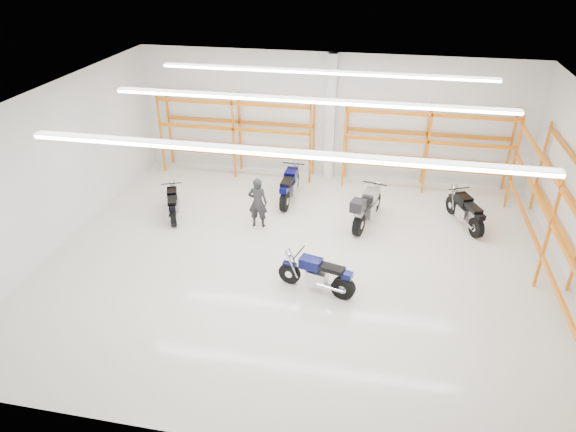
% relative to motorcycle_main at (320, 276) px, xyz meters
% --- Properties ---
extents(ground, '(14.00, 14.00, 0.00)m').
position_rel_motorcycle_main_xyz_m(ground, '(-0.67, 1.28, -0.48)').
color(ground, beige).
rests_on(ground, ground).
extents(room_shell, '(14.02, 12.02, 4.51)m').
position_rel_motorcycle_main_xyz_m(room_shell, '(-0.67, 1.31, 2.81)').
color(room_shell, white).
rests_on(room_shell, ground).
extents(motorcycle_main, '(2.04, 0.86, 1.02)m').
position_rel_motorcycle_main_xyz_m(motorcycle_main, '(0.00, 0.00, 0.00)').
color(motorcycle_main, black).
rests_on(motorcycle_main, ground).
extents(motorcycle_back_a, '(0.91, 1.82, 0.94)m').
position_rel_motorcycle_main_xyz_m(motorcycle_back_a, '(-5.14, 3.00, -0.04)').
color(motorcycle_back_a, black).
rests_on(motorcycle_back_a, ground).
extents(motorcycle_back_b, '(0.76, 2.30, 1.13)m').
position_rel_motorcycle_main_xyz_m(motorcycle_back_b, '(-1.72, 4.81, 0.05)').
color(motorcycle_back_b, black).
rests_on(motorcycle_back_b, ground).
extents(motorcycle_back_c, '(1.03, 2.40, 1.25)m').
position_rel_motorcycle_main_xyz_m(motorcycle_back_c, '(0.91, 3.62, 0.12)').
color(motorcycle_back_c, black).
rests_on(motorcycle_back_c, ground).
extents(motorcycle_back_d, '(1.03, 2.00, 1.04)m').
position_rel_motorcycle_main_xyz_m(motorcycle_back_d, '(3.95, 4.18, 0.01)').
color(motorcycle_back_d, black).
rests_on(motorcycle_back_d, ground).
extents(standing_man, '(0.60, 0.41, 1.62)m').
position_rel_motorcycle_main_xyz_m(standing_man, '(-2.33, 2.95, 0.33)').
color(standing_man, black).
rests_on(standing_man, ground).
extents(structural_column, '(0.32, 0.32, 4.50)m').
position_rel_motorcycle_main_xyz_m(structural_column, '(-0.67, 7.10, 1.77)').
color(structural_column, white).
rests_on(structural_column, ground).
extents(pallet_racking_back_left, '(5.67, 0.87, 3.00)m').
position_rel_motorcycle_main_xyz_m(pallet_racking_back_left, '(-4.07, 6.76, 1.31)').
color(pallet_racking_back_left, orange).
rests_on(pallet_racking_back_left, ground).
extents(pallet_racking_back_right, '(5.67, 0.87, 3.00)m').
position_rel_motorcycle_main_xyz_m(pallet_racking_back_right, '(2.73, 6.76, 1.31)').
color(pallet_racking_back_right, orange).
rests_on(pallet_racking_back_right, ground).
extents(pallet_racking_side, '(0.87, 9.07, 3.00)m').
position_rel_motorcycle_main_xyz_m(pallet_racking_side, '(5.81, 1.28, 1.34)').
color(pallet_racking_side, orange).
rests_on(pallet_racking_side, ground).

